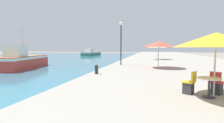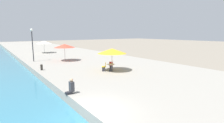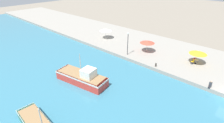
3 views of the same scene
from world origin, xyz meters
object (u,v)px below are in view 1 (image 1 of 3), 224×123
at_px(cafe_umbrella_white, 159,44).
at_px(cafe_table, 209,83).
at_px(mooring_bollard, 96,69).
at_px(cafe_umbrella_pink, 216,40).
at_px(cafe_chair_left, 217,86).
at_px(cafe_umbrella_striped, 157,46).
at_px(cafe_chair_right, 189,86).
at_px(lamppost, 121,36).
at_px(fishing_boat_far, 91,53).
at_px(fishing_boat_mid, 22,60).

bearing_deg(cafe_umbrella_white, cafe_table, -81.41).
height_order(cafe_umbrella_white, mooring_bollard, cafe_umbrella_white).
bearing_deg(cafe_umbrella_pink, cafe_chair_left, 62.82).
distance_m(cafe_umbrella_pink, cafe_chair_left, 1.89).
distance_m(cafe_umbrella_striped, cafe_table, 21.51).
xyz_separation_m(cafe_umbrella_pink, cafe_umbrella_white, (-1.59, 9.39, 0.05)).
xyz_separation_m(cafe_umbrella_striped, mooring_bollard, (-4.68, -16.70, -1.79)).
bearing_deg(cafe_umbrella_striped, cafe_umbrella_white, -91.36).
bearing_deg(cafe_umbrella_pink, mooring_bollard, 141.87).
bearing_deg(cafe_chair_right, lamppost, 55.88).
height_order(cafe_table, cafe_chair_left, cafe_chair_left).
bearing_deg(cafe_table, lamppost, 114.50).
bearing_deg(cafe_chair_right, cafe_umbrella_pink, -82.69).
distance_m(fishing_boat_far, cafe_umbrella_pink, 51.82).
bearing_deg(fishing_boat_mid, cafe_chair_right, -43.42).
distance_m(fishing_boat_mid, cafe_umbrella_striped, 19.11).
distance_m(cafe_umbrella_pink, cafe_umbrella_white, 9.52).
bearing_deg(lamppost, fishing_boat_far, 113.97).
bearing_deg(cafe_umbrella_white, cafe_umbrella_striped, 88.64).
relative_size(fishing_boat_far, lamppost, 2.27).
xyz_separation_m(cafe_umbrella_pink, cafe_table, (-0.17, -0.02, -1.58)).
distance_m(cafe_umbrella_pink, cafe_chair_right, 1.98).
xyz_separation_m(cafe_umbrella_striped, lamppost, (-4.08, -9.96, 0.95)).
bearing_deg(fishing_boat_far, lamppost, -62.89).
relative_size(cafe_umbrella_pink, lamppost, 0.66).
xyz_separation_m(fishing_boat_far, cafe_umbrella_striped, (19.99, -25.81, 2.03)).
height_order(fishing_boat_mid, fishing_boat_far, fishing_boat_mid).
xyz_separation_m(cafe_umbrella_striped, cafe_chair_left, (1.58, -20.85, -1.81)).
height_order(cafe_chair_left, lamppost, lamppost).
xyz_separation_m(cafe_table, cafe_chair_left, (0.45, 0.57, -0.21)).
distance_m(fishing_boat_mid, cafe_table, 20.25).
height_order(fishing_boat_mid, cafe_chair_left, fishing_boat_mid).
bearing_deg(mooring_bollard, fishing_boat_mid, 150.88).
bearing_deg(cafe_umbrella_white, fishing_boat_far, 117.52).
relative_size(cafe_umbrella_white, cafe_umbrella_striped, 0.99).
bearing_deg(cafe_umbrella_white, cafe_umbrella_pink, -80.40).
bearing_deg(cafe_table, cafe_chair_left, 51.76).
distance_m(fishing_boat_mid, fishing_boat_far, 36.50).
relative_size(fishing_boat_mid, cafe_umbrella_pink, 2.90).
xyz_separation_m(cafe_umbrella_pink, cafe_chair_right, (-0.77, 0.37, -1.79)).
bearing_deg(fishing_boat_far, cafe_chair_right, -63.20).
bearing_deg(lamppost, cafe_umbrella_pink, -64.78).
bearing_deg(cafe_table, cafe_umbrella_pink, 7.25).
bearing_deg(lamppost, cafe_chair_right, -67.35).
bearing_deg(fishing_boat_far, cafe_umbrella_white, -59.34).
xyz_separation_m(cafe_chair_left, cafe_chair_right, (-1.05, -0.17, 0.00)).
bearing_deg(fishing_boat_mid, mooring_bollard, -39.79).
xyz_separation_m(cafe_umbrella_pink, cafe_chair_left, (0.28, 0.55, -1.79)).
bearing_deg(cafe_umbrella_pink, cafe_umbrella_white, 99.60).
bearing_deg(cafe_chair_left, cafe_umbrella_pink, -78.94).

